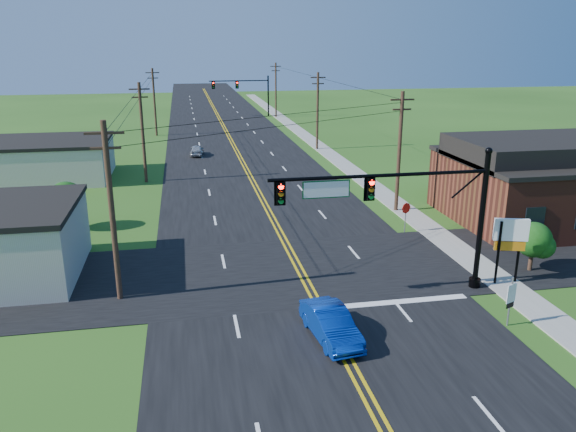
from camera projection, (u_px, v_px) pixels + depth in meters
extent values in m
plane|color=#254C15|center=(361.00, 395.00, 20.65)|extent=(260.00, 260.00, 0.00)
cube|color=black|center=(234.00, 149.00, 67.54)|extent=(16.00, 220.00, 0.04)
cube|color=black|center=(296.00, 270.00, 31.90)|extent=(70.00, 10.00, 0.04)
cube|color=gray|center=(341.00, 162.00, 60.00)|extent=(2.00, 160.00, 0.08)
cylinder|color=black|center=(481.00, 223.00, 28.63)|extent=(0.28, 0.28, 7.20)
cylinder|color=black|center=(475.00, 283.00, 29.63)|extent=(0.60, 0.60, 0.50)
sphere|color=black|center=(489.00, 151.00, 27.52)|extent=(0.36, 0.36, 0.36)
cylinder|color=black|center=(381.00, 176.00, 26.85)|extent=(11.00, 0.18, 0.18)
cube|color=#04571E|center=(326.00, 189.00, 26.54)|extent=(2.30, 0.06, 0.85)
cylinder|color=black|center=(268.00, 95.00, 96.16)|extent=(0.28, 0.28, 7.20)
cylinder|color=black|center=(268.00, 114.00, 97.16)|extent=(0.60, 0.60, 0.50)
sphere|color=black|center=(268.00, 73.00, 95.05)|extent=(0.36, 0.36, 0.36)
cylinder|color=black|center=(239.00, 81.00, 94.56)|extent=(10.00, 0.18, 0.18)
cube|color=#04571E|center=(220.00, 84.00, 94.17)|extent=(2.30, 0.06, 0.85)
cube|color=maroon|center=(552.00, 190.00, 40.39)|extent=(14.00, 11.00, 4.40)
cube|color=black|center=(557.00, 158.00, 39.69)|extent=(14.20, 11.20, 0.30)
cube|color=beige|center=(43.00, 161.00, 52.45)|extent=(12.00, 9.00, 3.40)
cube|color=black|center=(40.00, 142.00, 51.89)|extent=(12.20, 9.20, 0.30)
cylinder|color=#342517|center=(112.00, 214.00, 27.02)|extent=(0.28, 0.28, 9.00)
cube|color=#342517|center=(104.00, 133.00, 25.85)|extent=(1.80, 0.12, 0.12)
cube|color=#342517|center=(106.00, 148.00, 26.06)|extent=(1.40, 0.12, 0.12)
cylinder|color=#342517|center=(143.00, 133.00, 50.47)|extent=(0.28, 0.28, 9.00)
cube|color=#342517|center=(139.00, 89.00, 49.30)|extent=(1.80, 0.12, 0.12)
cube|color=#342517|center=(140.00, 97.00, 49.51)|extent=(1.40, 0.12, 0.12)
cylinder|color=#342517|center=(155.00, 102.00, 75.79)|extent=(0.28, 0.28, 9.00)
cube|color=#342517|center=(152.00, 73.00, 74.62)|extent=(1.80, 0.12, 0.12)
cube|color=#342517|center=(153.00, 78.00, 74.83)|extent=(1.40, 0.12, 0.12)
cylinder|color=#342517|center=(399.00, 153.00, 41.67)|extent=(0.28, 0.28, 9.00)
cube|color=#342517|center=(402.00, 100.00, 40.50)|extent=(1.80, 0.12, 0.12)
cube|color=#342517|center=(402.00, 109.00, 40.71)|extent=(1.40, 0.12, 0.12)
cylinder|color=#342517|center=(318.00, 111.00, 66.05)|extent=(0.28, 0.28, 9.00)
cube|color=#342517|center=(318.00, 77.00, 64.89)|extent=(1.80, 0.12, 0.12)
cube|color=#342517|center=(318.00, 84.00, 65.10)|extent=(1.40, 0.12, 0.12)
cylinder|color=#342517|center=(276.00, 90.00, 94.19)|extent=(0.28, 0.28, 9.00)
cube|color=#342517|center=(276.00, 66.00, 93.03)|extent=(1.80, 0.12, 0.12)
cube|color=#342517|center=(276.00, 71.00, 93.23)|extent=(1.40, 0.12, 0.12)
cylinder|color=#342517|center=(448.00, 183.00, 47.58)|extent=(0.24, 0.24, 1.85)
sphere|color=#144310|center=(450.00, 164.00, 47.07)|extent=(3.00, 3.00, 3.00)
cylinder|color=#342517|center=(531.00, 260.00, 31.65)|extent=(0.24, 0.24, 1.32)
sphere|color=#144310|center=(534.00, 240.00, 31.29)|extent=(2.00, 2.00, 2.00)
cylinder|color=#342517|center=(69.00, 219.00, 38.60)|extent=(0.24, 0.24, 1.54)
sphere|color=#144310|center=(66.00, 199.00, 38.18)|extent=(2.40, 2.40, 2.40)
imported|color=#062C95|center=(331.00, 325.00, 24.32)|extent=(2.02, 4.41, 1.40)
imported|color=#ABACB0|center=(197.00, 150.00, 63.44)|extent=(1.68, 3.60, 1.19)
cylinder|color=slate|center=(510.00, 302.00, 25.35)|extent=(0.10, 0.10, 2.39)
cube|color=white|center=(512.00, 288.00, 25.11)|extent=(0.57, 0.26, 0.33)
cube|color=white|center=(511.00, 296.00, 25.24)|extent=(0.57, 0.26, 0.60)
cube|color=black|center=(510.00, 305.00, 25.37)|extent=(0.47, 0.22, 0.24)
cylinder|color=slate|center=(405.00, 219.00, 37.79)|extent=(0.09, 0.09, 1.99)
cylinder|color=#AD1009|center=(406.00, 208.00, 37.54)|extent=(0.71, 0.33, 0.76)
cylinder|color=black|center=(498.00, 253.00, 29.53)|extent=(0.17, 0.17, 3.54)
cylinder|color=black|center=(519.00, 252.00, 29.74)|extent=(0.17, 0.17, 3.54)
cube|color=white|center=(511.00, 230.00, 29.25)|extent=(1.77, 0.73, 1.18)
cube|color=#CC720C|center=(509.00, 246.00, 29.52)|extent=(1.57, 0.64, 0.49)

